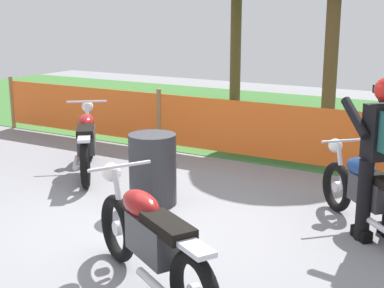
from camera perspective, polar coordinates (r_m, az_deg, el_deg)
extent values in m
cube|color=gray|center=(6.17, -4.70, -8.56)|extent=(24.00, 24.00, 0.02)
cube|color=#386B2D|center=(11.92, 13.60, 2.11)|extent=(24.00, 7.24, 0.01)
cylinder|color=olive|center=(11.64, -18.24, 4.14)|extent=(0.08, 0.08, 1.05)
cylinder|color=olive|center=(9.31, -3.44, 2.56)|extent=(0.08, 0.08, 1.05)
cylinder|color=olive|center=(7.96, 18.44, -0.07)|extent=(0.08, 0.08, 1.05)
cube|color=orange|center=(10.39, -11.67, 3.57)|extent=(3.48, 0.02, 0.85)
cube|color=orange|center=(8.47, 6.64, 1.51)|extent=(3.48, 0.02, 0.85)
cylinder|color=brown|center=(14.41, 4.58, 10.38)|extent=(0.28, 0.28, 2.99)
cylinder|color=brown|center=(11.41, 14.31, 9.10)|extent=(0.28, 0.28, 2.98)
torus|color=black|center=(6.71, 14.86, -4.34)|extent=(0.49, 0.49, 0.59)
cylinder|color=silver|center=(6.71, 14.86, -4.34)|extent=(0.13, 0.13, 0.13)
cube|color=#38383D|center=(6.10, 18.12, -4.75)|extent=(0.55, 0.55, 0.30)
ellipsoid|color=navy|center=(6.21, 17.22, -2.38)|extent=(0.50, 0.50, 0.20)
cylinder|color=silver|center=(6.59, 15.24, -2.26)|extent=(0.19, 0.19, 0.53)
sphere|color=white|center=(6.66, 14.73, -0.16)|extent=(0.24, 0.24, 0.17)
cylinder|color=silver|center=(6.48, 15.57, 0.34)|extent=(0.42, 0.41, 0.03)
cylinder|color=silver|center=(5.89, 18.33, -7.77)|extent=(0.40, 0.41, 0.06)
torus|color=black|center=(5.27, -7.76, -8.70)|extent=(0.62, 0.41, 0.65)
cylinder|color=silver|center=(5.27, -7.76, -8.70)|extent=(0.15, 0.12, 0.14)
cube|color=#38383D|center=(4.57, -4.05, -9.78)|extent=(0.65, 0.51, 0.32)
ellipsoid|color=maroon|center=(4.68, -5.38, -6.28)|extent=(0.58, 0.47, 0.22)
cube|color=black|center=(4.28, -2.55, -8.59)|extent=(0.60, 0.47, 0.10)
cube|color=silver|center=(3.97, 0.26, -10.78)|extent=(0.40, 0.32, 0.04)
cylinder|color=silver|center=(5.12, -7.60, -5.89)|extent=(0.23, 0.16, 0.58)
sphere|color=white|center=(5.19, -8.39, -2.94)|extent=(0.25, 0.25, 0.18)
cylinder|color=silver|center=(4.98, -7.54, -2.30)|extent=(0.32, 0.55, 0.03)
cylinder|color=silver|center=(4.37, -3.85, -14.49)|extent=(0.52, 0.33, 0.07)
torus|color=black|center=(8.82, -10.72, 0.38)|extent=(0.49, 0.58, 0.65)
cylinder|color=silver|center=(8.82, -10.72, 0.38)|extent=(0.14, 0.15, 0.14)
torus|color=black|center=(7.45, -11.07, -2.11)|extent=(0.49, 0.58, 0.65)
cylinder|color=silver|center=(7.45, -11.07, -2.11)|extent=(0.14, 0.15, 0.14)
cube|color=#38383D|center=(8.04, -10.95, 0.41)|extent=(0.57, 0.63, 0.32)
ellipsoid|color=maroon|center=(8.22, -10.96, 2.30)|extent=(0.52, 0.56, 0.22)
cube|color=black|center=(7.75, -11.08, 1.37)|extent=(0.53, 0.58, 0.10)
cube|color=silver|center=(7.36, -11.20, 0.55)|extent=(0.36, 0.39, 0.04)
cylinder|color=silver|center=(8.70, -10.82, 2.18)|extent=(0.19, 0.22, 0.58)
sphere|color=white|center=(8.82, -10.85, 3.87)|extent=(0.26, 0.26, 0.18)
cylinder|color=silver|center=(8.60, -10.93, 4.37)|extent=(0.49, 0.41, 0.03)
cylinder|color=silver|center=(7.82, -11.99, -1.90)|extent=(0.40, 0.48, 0.07)
cylinder|color=black|center=(5.91, 17.50, -5.61)|extent=(0.21, 0.21, 0.86)
cube|color=black|center=(6.04, 17.25, -8.93)|extent=(0.26, 0.26, 0.12)
cube|color=black|center=(5.81, 19.34, 1.19)|extent=(0.42, 0.42, 0.56)
cylinder|color=black|center=(5.82, 16.66, 2.65)|extent=(0.41, 0.41, 0.38)
cube|color=black|center=(5.82, 19.13, 5.48)|extent=(0.15, 0.15, 0.08)
cylinder|color=#2D2D33|center=(6.69, -4.12, -2.66)|extent=(0.58, 0.58, 0.88)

